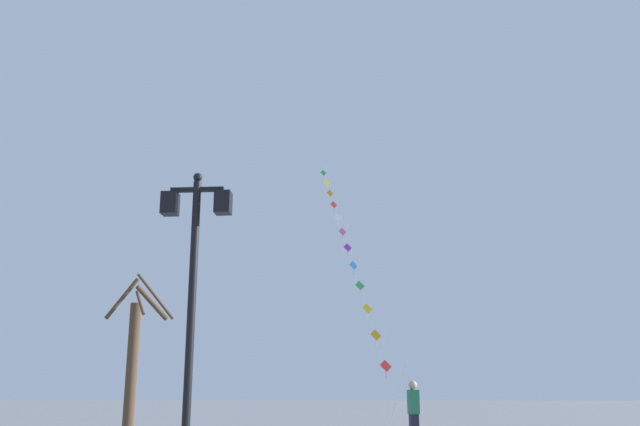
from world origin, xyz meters
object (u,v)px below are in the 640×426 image
twin_lantern_lamp_post (194,263)px  kite_train (348,250)px  kite_flyer (414,413)px  bare_tree (133,363)px

twin_lantern_lamp_post → kite_train: kite_train is taller
twin_lantern_lamp_post → kite_flyer: twin_lantern_lamp_post is taller
kite_train → kite_flyer: kite_train is taller
kite_flyer → kite_train: bearing=-0.1°
kite_flyer → bare_tree: size_ratio=0.37×
bare_tree → kite_train: bearing=64.6°
kite_train → kite_flyer: 13.27m
kite_train → kite_flyer: (1.96, -11.36, -6.58)m
twin_lantern_lamp_post → kite_flyer: size_ratio=3.06×
kite_flyer → bare_tree: bare_tree is taller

